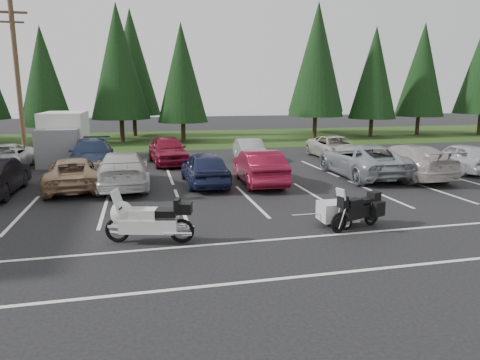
% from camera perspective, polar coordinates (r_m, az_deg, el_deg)
% --- Properties ---
extents(ground, '(120.00, 120.00, 0.00)m').
position_cam_1_polar(ground, '(15.42, 0.58, -3.73)').
color(ground, black).
rests_on(ground, ground).
extents(grass_strip, '(80.00, 16.00, 0.01)m').
position_cam_1_polar(grass_strip, '(38.82, -7.88, 5.48)').
color(grass_strip, '#213912').
rests_on(grass_strip, ground).
extents(lake_water, '(70.00, 50.00, 0.02)m').
position_cam_1_polar(lake_water, '(69.97, -7.01, 8.18)').
color(lake_water, gray).
rests_on(lake_water, ground).
extents(utility_pole, '(1.60, 0.26, 9.00)m').
position_cam_1_polar(utility_pole, '(27.23, -27.49, 11.64)').
color(utility_pole, '#473321').
rests_on(utility_pole, ground).
extents(box_truck, '(2.40, 5.60, 2.90)m').
position_cam_1_polar(box_truck, '(27.44, -22.54, 5.23)').
color(box_truck, silver).
rests_on(box_truck, ground).
extents(stall_markings, '(32.00, 16.00, 0.01)m').
position_cam_1_polar(stall_markings, '(17.31, -0.99, -2.01)').
color(stall_markings, silver).
rests_on(stall_markings, ground).
extents(conifer_3, '(3.87, 3.87, 9.02)m').
position_cam_1_polar(conifer_3, '(36.53, -24.74, 12.44)').
color(conifer_3, '#332316').
rests_on(conifer_3, ground).
extents(conifer_4, '(4.80, 4.80, 11.17)m').
position_cam_1_polar(conifer_4, '(37.45, -15.91, 14.94)').
color(conifer_4, '#332316').
rests_on(conifer_4, ground).
extents(conifer_5, '(4.14, 4.14, 9.63)m').
position_cam_1_polar(conifer_5, '(36.25, -7.77, 13.96)').
color(conifer_5, '#332316').
rests_on(conifer_5, ground).
extents(conifer_6, '(4.93, 4.93, 11.48)m').
position_cam_1_polar(conifer_6, '(39.80, 10.23, 15.23)').
color(conifer_6, '#332316').
rests_on(conifer_6, ground).
extents(conifer_7, '(4.27, 4.27, 9.94)m').
position_cam_1_polar(conifer_7, '(41.94, 17.47, 13.46)').
color(conifer_7, '#332316').
rests_on(conifer_7, ground).
extents(conifer_8, '(4.53, 4.53, 10.56)m').
position_cam_1_polar(conifer_8, '(45.61, 23.10, 13.34)').
color(conifer_8, '#332316').
rests_on(conifer_8, ground).
extents(conifer_back_b, '(4.97, 4.97, 11.58)m').
position_cam_1_polar(conifer_back_b, '(42.03, -14.24, 14.94)').
color(conifer_back_b, '#332316').
rests_on(conifer_back_b, ground).
extents(conifer_back_c, '(5.50, 5.50, 12.81)m').
position_cam_1_polar(conifer_back_c, '(44.95, 10.25, 15.79)').
color(conifer_back_c, '#332316').
rests_on(conifer_back_c, ground).
extents(car_near_2, '(2.74, 5.09, 1.36)m').
position_cam_1_polar(car_near_2, '(19.63, -21.29, 0.84)').
color(car_near_2, '#997758').
rests_on(car_near_2, ground).
extents(car_near_3, '(2.27, 5.43, 1.57)m').
position_cam_1_polar(car_near_3, '(19.33, -15.38, 1.37)').
color(car_near_3, silver).
rests_on(car_near_3, ground).
extents(car_near_4, '(1.86, 4.49, 1.52)m').
position_cam_1_polar(car_near_4, '(19.19, -4.71, 1.61)').
color(car_near_4, '#1A2143').
rests_on(car_near_4, ground).
extents(car_near_5, '(1.84, 4.77, 1.55)m').
position_cam_1_polar(car_near_5, '(19.35, 2.55, 1.76)').
color(car_near_5, maroon).
rests_on(car_near_5, ground).
extents(car_near_6, '(2.85, 5.88, 1.61)m').
position_cam_1_polar(car_near_6, '(21.87, 15.91, 2.56)').
color(car_near_6, gray).
rests_on(car_near_6, ground).
extents(car_near_7, '(2.61, 5.74, 1.63)m').
position_cam_1_polar(car_near_7, '(22.27, 21.14, 2.40)').
color(car_near_7, '#AFA6A0').
rests_on(car_near_7, ground).
extents(car_near_8, '(2.14, 4.58, 1.52)m').
position_cam_1_polar(car_near_8, '(25.10, 27.45, 2.70)').
color(car_near_8, '#BABABF').
rests_on(car_near_8, ground).
extents(car_far_0, '(2.35, 4.95, 1.36)m').
position_cam_1_polar(car_far_0, '(25.90, -28.90, 2.62)').
color(car_far_0, white).
rests_on(car_far_0, ground).
extents(car_far_1, '(2.49, 5.60, 1.60)m').
position_cam_1_polar(car_far_1, '(24.34, -19.14, 3.22)').
color(car_far_1, '#1A2641').
rests_on(car_far_1, ground).
extents(car_far_2, '(2.34, 4.91, 1.62)m').
position_cam_1_polar(car_far_2, '(25.15, -9.59, 3.98)').
color(car_far_2, maroon).
rests_on(car_far_2, ground).
extents(car_far_3, '(1.61, 4.12, 1.33)m').
position_cam_1_polar(car_far_3, '(25.45, 1.34, 3.90)').
color(car_far_3, gray).
rests_on(car_far_3, ground).
extents(car_far_4, '(2.44, 5.06, 1.39)m').
position_cam_1_polar(car_far_4, '(27.50, 12.54, 4.26)').
color(car_far_4, '#BBB7AB').
rests_on(car_far_4, ground).
extents(touring_motorcycle, '(2.86, 1.51, 1.51)m').
position_cam_1_polar(touring_motorcycle, '(11.99, -12.05, -4.75)').
color(touring_motorcycle, silver).
rests_on(touring_motorcycle, ground).
extents(cargo_trailer, '(1.68, 0.95, 0.77)m').
position_cam_1_polar(cargo_trailer, '(13.66, 12.90, -4.37)').
color(cargo_trailer, silver).
rests_on(cargo_trailer, ground).
extents(adventure_motorcycle, '(2.39, 1.50, 1.38)m').
position_cam_1_polar(adventure_motorcycle, '(13.38, 15.27, -3.49)').
color(adventure_motorcycle, black).
rests_on(adventure_motorcycle, ground).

